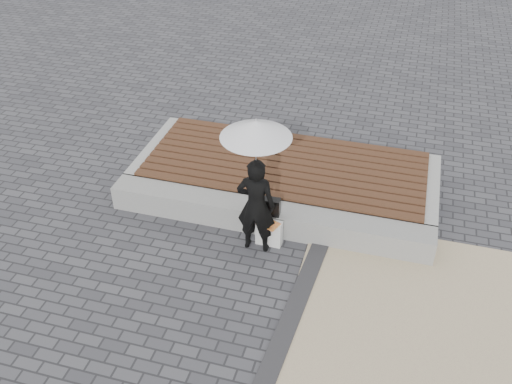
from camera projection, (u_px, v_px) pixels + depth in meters
ground at (236, 300)px, 7.65m from camera, size 80.00×80.00×0.00m
edging_band at (282, 340)px, 7.08m from camera, size 0.61×5.20×0.04m
seating_ledge at (267, 217)px, 8.78m from camera, size 5.00×0.45×0.40m
timber_platform at (285, 174)px, 9.71m from camera, size 5.00×2.00×0.40m
timber_decking at (286, 164)px, 9.58m from camera, size 4.60×2.00×0.04m
woman at (256, 206)px, 8.08m from camera, size 0.57×0.38×1.53m
parasol at (256, 129)px, 7.35m from camera, size 0.95×0.95×1.22m
handbag at (267, 206)px, 8.44m from camera, size 0.40×0.15×0.28m
canvas_tote at (269, 233)px, 8.47m from camera, size 0.39×0.17×0.40m
magazine at (268, 224)px, 8.31m from camera, size 0.36×0.31×0.01m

